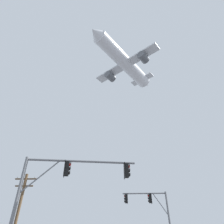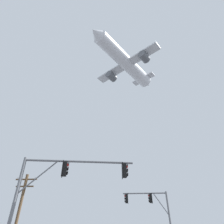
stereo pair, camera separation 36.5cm
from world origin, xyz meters
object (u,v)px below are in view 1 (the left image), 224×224
signal_pole_near (62,183)px  utility_pole (18,214)px  signal_pole_far (153,210)px  airplane (124,62)px

signal_pole_near → utility_pole: utility_pole is taller
utility_pole → signal_pole_near: bearing=-53.8°
signal_pole_far → airplane: size_ratio=0.34×
signal_pole_near → airplane: airplane is taller
utility_pole → signal_pole_far: bearing=10.4°
signal_pole_near → airplane: 40.99m
signal_pole_near → airplane: size_ratio=0.36×
airplane → signal_pole_far: bearing=-82.3°
signal_pole_near → airplane: bearing=74.9°
signal_pole_near → signal_pole_far: size_ratio=1.06×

